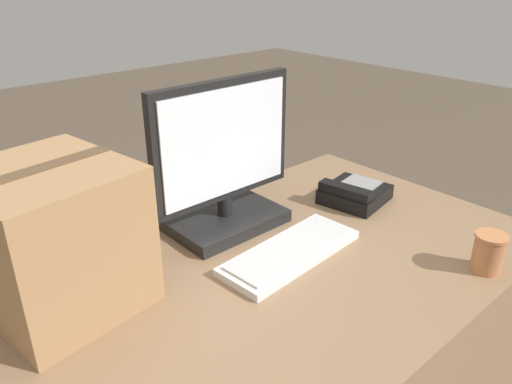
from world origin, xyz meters
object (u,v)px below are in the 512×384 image
object	(u,v)px
paper_cup_right	(488,252)
cardboard_box	(54,239)
keyboard	(290,252)
desk_phone	(354,193)
monitor	(224,171)

from	to	relation	value
paper_cup_right	cardboard_box	world-z (taller)	cardboard_box
keyboard	paper_cup_right	xyz separation A→B (m)	(0.32, -0.38, 0.04)
desk_phone	paper_cup_right	xyz separation A→B (m)	(-0.07, -0.48, 0.02)
desk_phone	cardboard_box	size ratio (longest dim) A/B	0.60
keyboard	desk_phone	bearing A→B (deg)	9.71
paper_cup_right	cardboard_box	size ratio (longest dim) A/B	0.27
monitor	keyboard	distance (m)	0.30
monitor	cardboard_box	bearing A→B (deg)	-175.95
desk_phone	cardboard_box	xyz separation A→B (m)	(-0.93, 0.12, 0.14)
keyboard	paper_cup_right	bearing A→B (deg)	-53.56
keyboard	paper_cup_right	world-z (taller)	paper_cup_right
desk_phone	monitor	bearing A→B (deg)	148.97
monitor	paper_cup_right	bearing A→B (deg)	-61.38
monitor	desk_phone	world-z (taller)	monitor
monitor	keyboard	size ratio (longest dim) A/B	1.08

